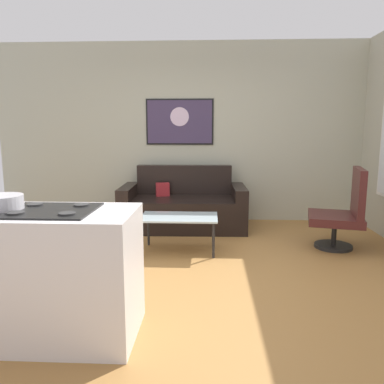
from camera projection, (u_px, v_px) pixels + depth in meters
ground at (187, 276)px, 3.86m from camera, size 6.40×6.40×0.04m
back_wall at (196, 133)px, 6.02m from camera, size 6.40×0.05×2.80m
couch at (183, 208)px, 5.64m from camera, size 1.84×0.93×0.91m
coffee_table at (179, 219)px, 4.52m from camera, size 0.91×0.54×0.43m
armchair at (343, 212)px, 4.62m from camera, size 0.76×0.78×1.00m
kitchen_counter at (10, 273)px, 2.68m from camera, size 1.80×0.67×0.93m
mixing_bowl at (1, 203)px, 2.59m from camera, size 0.29×0.29×0.11m
wall_painting at (180, 122)px, 5.96m from camera, size 1.06×0.03×0.72m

